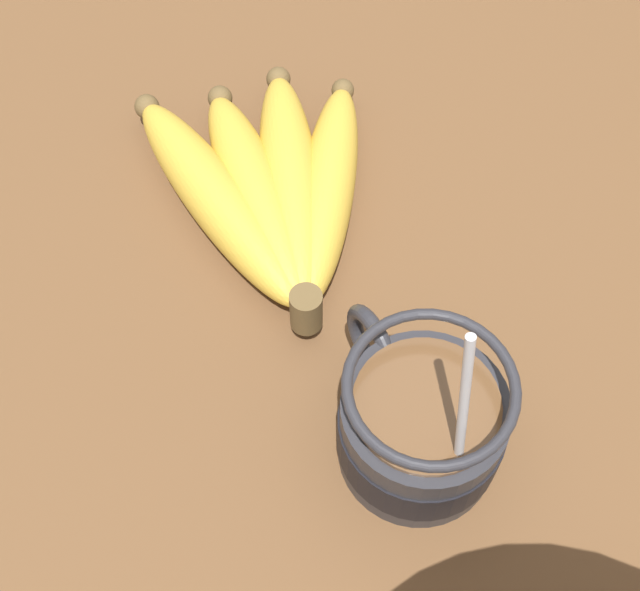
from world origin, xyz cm
name	(u,v)px	position (x,y,z in cm)	size (l,w,h in cm)	color
table	(412,424)	(0.00, 0.00, 1.89)	(96.83, 96.83, 3.78)	brown
coffee_mug	(420,425)	(-2.05, 1.29, 7.34)	(12.45, 9.21, 16.26)	#28282D
banana_bunch	(270,190)	(17.61, 0.65, 5.73)	(22.55, 16.51, 4.41)	brown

